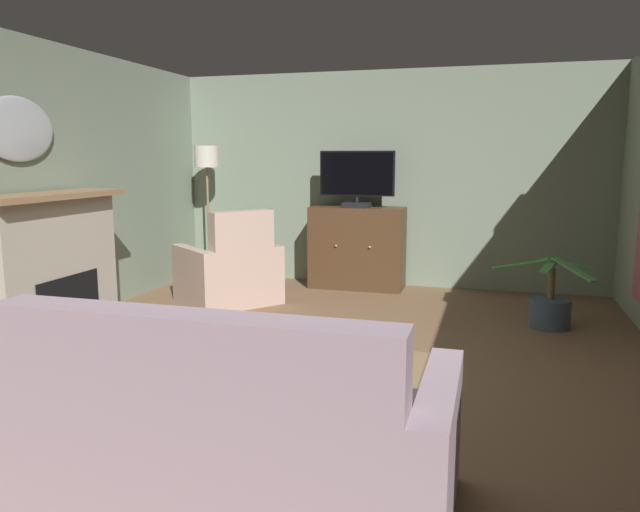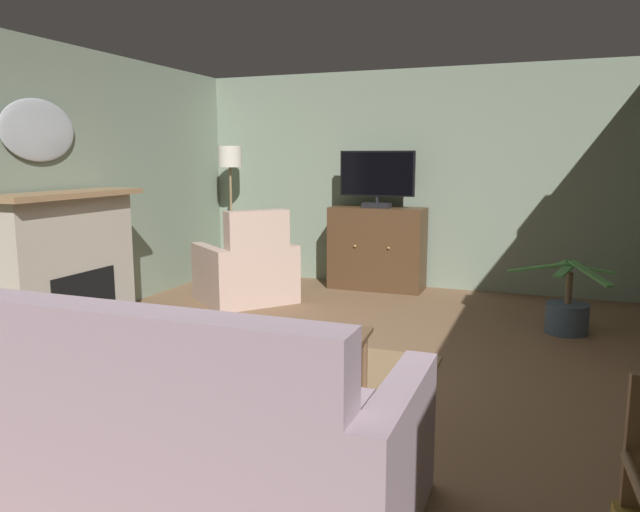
# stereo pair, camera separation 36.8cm
# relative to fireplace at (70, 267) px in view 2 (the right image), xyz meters

# --- Properties ---
(ground_plane) EXTENTS (5.91, 7.57, 0.04)m
(ground_plane) POSITION_rel_fireplace_xyz_m (2.38, -0.34, -0.63)
(ground_plane) COLOR brown
(wall_back) EXTENTS (5.91, 0.10, 2.64)m
(wall_back) POSITION_rel_fireplace_xyz_m (2.38, 3.19, 0.71)
(wall_back) COLOR gray
(wall_back) RESTS_ON ground_plane
(wall_left) EXTENTS (0.10, 7.57, 2.64)m
(wall_left) POSITION_rel_fireplace_xyz_m (-0.33, -0.34, 0.71)
(wall_left) COLOR gray
(wall_left) RESTS_ON ground_plane
(rug_central) EXTENTS (2.55, 1.66, 0.01)m
(rug_central) POSITION_rel_fireplace_xyz_m (2.01, -0.32, -0.61)
(rug_central) COLOR #8E704C
(rug_central) RESTS_ON ground_plane
(fireplace) EXTENTS (0.83, 1.59, 1.30)m
(fireplace) POSITION_rel_fireplace_xyz_m (0.00, 0.00, 0.00)
(fireplace) COLOR #4C4C51
(fireplace) RESTS_ON ground_plane
(wall_mirror_oval) EXTENTS (0.06, 0.85, 0.55)m
(wall_mirror_oval) POSITION_rel_fireplace_xyz_m (-0.25, 0.00, 1.22)
(wall_mirror_oval) COLOR #B2B7BF
(tv_cabinet) EXTENTS (1.14, 0.49, 1.00)m
(tv_cabinet) POSITION_rel_fireplace_xyz_m (2.08, 2.84, -0.14)
(tv_cabinet) COLOR #352315
(tv_cabinet) RESTS_ON ground_plane
(television) EXTENTS (0.91, 0.20, 0.67)m
(television) POSITION_rel_fireplace_xyz_m (2.08, 2.79, 0.75)
(television) COLOR black
(television) RESTS_ON tv_cabinet
(coffee_table) EXTENTS (0.93, 0.62, 0.48)m
(coffee_table) POSITION_rel_fireplace_xyz_m (2.55, -0.74, -0.19)
(coffee_table) COLOR brown
(coffee_table) RESTS_ON ground_plane
(tv_remote) EXTENTS (0.17, 0.13, 0.02)m
(tv_remote) POSITION_rel_fireplace_xyz_m (2.74, -0.71, -0.12)
(tv_remote) COLOR black
(tv_remote) RESTS_ON coffee_table
(folded_newspaper) EXTENTS (0.33, 0.26, 0.01)m
(folded_newspaper) POSITION_rel_fireplace_xyz_m (2.56, -0.67, -0.13)
(folded_newspaper) COLOR silver
(folded_newspaper) RESTS_ON coffee_table
(sofa_floral) EXTENTS (2.03, 0.95, 1.00)m
(sofa_floral) POSITION_rel_fireplace_xyz_m (2.55, -1.96, -0.28)
(sofa_floral) COLOR #AD93A3
(sofa_floral) RESTS_ON ground_plane
(armchair_near_window) EXTENTS (1.27, 1.28, 1.04)m
(armchair_near_window) POSITION_rel_fireplace_xyz_m (0.92, 1.66, -0.28)
(armchair_near_window) COLOR #BC9E8E
(armchair_near_window) RESTS_ON ground_plane
(potted_plant_small_fern_corner) EXTENTS (0.92, 0.81, 0.68)m
(potted_plant_small_fern_corner) POSITION_rel_fireplace_xyz_m (4.23, 1.62, -0.43)
(potted_plant_small_fern_corner) COLOR #3D4C5B
(potted_plant_small_fern_corner) RESTS_ON ground_plane
(cat) EXTENTS (0.28, 0.72, 0.19)m
(cat) POSITION_rel_fireplace_xyz_m (1.34, 0.16, -0.52)
(cat) COLOR #937A5B
(cat) RESTS_ON ground_plane
(floor_lamp) EXTENTS (0.30, 0.30, 1.74)m
(floor_lamp) POSITION_rel_fireplace_xyz_m (0.15, 2.70, 0.79)
(floor_lamp) COLOR #4C4233
(floor_lamp) RESTS_ON ground_plane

